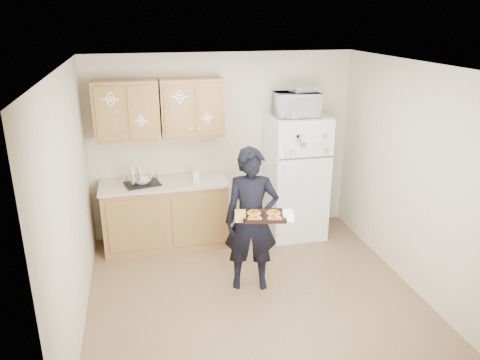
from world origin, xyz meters
name	(u,v)px	position (x,y,z in m)	size (l,w,h in m)	color
floor	(254,296)	(0.00, 0.00, 0.00)	(3.60, 3.60, 0.00)	brown
ceiling	(257,66)	(0.00, 0.00, 2.50)	(3.60, 3.60, 0.00)	silver
wall_back	(223,146)	(0.00, 1.80, 1.25)	(3.60, 0.04, 2.50)	beige
wall_front	(323,284)	(0.00, -1.80, 1.25)	(3.60, 0.04, 2.50)	beige
wall_left	(71,206)	(-1.80, 0.00, 1.25)	(0.04, 3.60, 2.50)	beige
wall_right	(413,178)	(1.80, 0.00, 1.25)	(0.04, 3.60, 2.50)	beige
refrigerator	(296,176)	(0.95, 1.43, 0.85)	(0.75, 0.70, 1.70)	white
base_cabinet	(166,215)	(-0.85, 1.48, 0.43)	(1.60, 0.60, 0.86)	brown
countertop	(164,183)	(-0.85, 1.48, 0.88)	(1.64, 0.64, 0.04)	#C1B394
upper_cab_left	(126,111)	(-1.25, 1.61, 1.83)	(0.80, 0.33, 0.75)	brown
upper_cab_right	(192,108)	(-0.43, 1.61, 1.83)	(0.80, 0.33, 0.75)	brown
cereal_box	(321,212)	(1.47, 1.67, 0.16)	(0.20, 0.07, 0.32)	gold
person	(251,220)	(0.02, 0.23, 0.82)	(0.60, 0.39, 1.64)	black
baking_tray	(264,217)	(0.08, -0.06, 0.98)	(0.44, 0.32, 0.04)	black
pizza_front_left	(255,218)	(-0.03, -0.11, 1.00)	(0.15, 0.15, 0.02)	orange
pizza_front_right	(275,218)	(0.16, -0.15, 1.00)	(0.15, 0.15, 0.02)	orange
pizza_back_left	(254,212)	(-0.01, 0.03, 1.00)	(0.15, 0.15, 0.02)	orange
pizza_back_right	(273,212)	(0.19, -0.01, 1.00)	(0.15, 0.15, 0.02)	orange
microwave	(296,104)	(0.90, 1.38, 1.86)	(0.57, 0.38, 0.31)	white
foil_pan	(304,89)	(1.00, 1.41, 2.05)	(0.33, 0.23, 0.07)	silver
dish_rack	(142,178)	(-1.12, 1.43, 0.98)	(0.42, 0.32, 0.17)	black
bowl	(143,181)	(-1.11, 1.43, 0.95)	(0.22, 0.22, 0.05)	white
soap_bottle	(196,175)	(-0.44, 1.40, 0.99)	(0.08, 0.09, 0.19)	white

